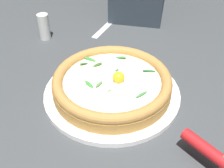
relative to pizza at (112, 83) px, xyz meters
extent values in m
cube|color=#393D3F|center=(0.05, 0.03, -0.05)|extent=(2.40, 2.40, 0.03)
cylinder|color=white|center=(0.00, 0.00, -0.03)|extent=(0.31, 0.31, 0.01)
cylinder|color=#AF7E3A|center=(0.00, 0.00, -0.01)|extent=(0.26, 0.26, 0.03)
torus|color=#AA7A3C|center=(0.00, 0.00, 0.01)|extent=(0.26, 0.26, 0.02)
cylinder|color=#F9E9C1|center=(0.00, 0.00, 0.01)|extent=(0.22, 0.22, 0.00)
ellipsoid|color=white|center=(0.00, 0.02, 0.01)|extent=(0.08, 0.08, 0.01)
sphere|color=yellow|center=(0.00, 0.02, 0.02)|extent=(0.03, 0.03, 0.03)
ellipsoid|color=#3E7946|center=(0.03, 0.07, 0.01)|extent=(0.03, 0.02, 0.00)
ellipsoid|color=#4A8446|center=(0.02, -0.02, 0.01)|extent=(0.03, 0.01, 0.01)
ellipsoid|color=#2F5D22|center=(-0.04, -0.05, 0.01)|extent=(0.02, 0.02, 0.01)
ellipsoid|color=#235C30|center=(-0.06, 0.07, 0.01)|extent=(0.02, 0.03, 0.01)
ellipsoid|color=#226726|center=(-0.03, 0.00, 0.01)|extent=(0.03, 0.01, 0.01)
ellipsoid|color=#307B33|center=(0.03, -0.04, 0.01)|extent=(0.02, 0.03, 0.01)
ellipsoid|color=#2D7E31|center=(-0.06, -0.08, 0.01)|extent=(0.01, 0.03, 0.01)
ellipsoid|color=#326E39|center=(-0.09, -0.01, 0.01)|extent=(0.01, 0.03, 0.01)
ellipsoid|color=#3E7730|center=(0.03, 0.01, 0.01)|extent=(0.02, 0.02, 0.00)
ellipsoid|color=#255F26|center=(-0.04, -0.08, 0.01)|extent=(0.02, 0.02, 0.01)
cylinder|color=red|center=(0.13, 0.21, 0.01)|extent=(0.07, 0.09, 0.02)
cube|color=silver|center=(-0.29, -0.13, -0.03)|extent=(0.13, 0.03, 0.00)
cube|color=black|center=(-0.40, -0.11, -0.03)|extent=(0.08, 0.03, 0.01)
cylinder|color=silver|center=(-0.18, -0.27, 0.00)|extent=(0.03, 0.03, 0.08)
camera|label=1|loc=(0.48, 0.16, 0.41)|focal=46.89mm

